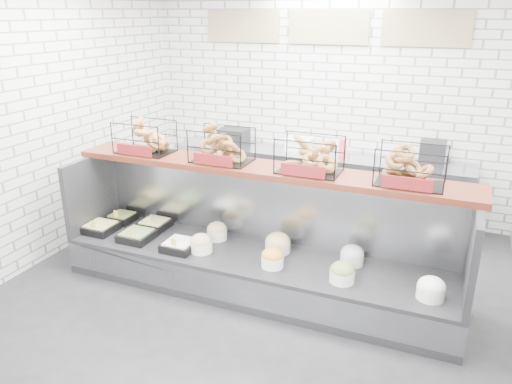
% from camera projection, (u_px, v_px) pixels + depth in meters
% --- Properties ---
extents(ground, '(5.50, 5.50, 0.00)m').
position_uv_depth(ground, '(244.00, 304.00, 4.88)').
color(ground, black).
rests_on(ground, ground).
extents(room_shell, '(5.02, 5.51, 3.01)m').
position_uv_depth(room_shell, '(268.00, 83.00, 4.70)').
color(room_shell, silver).
rests_on(room_shell, ground).
extents(display_case, '(4.00, 0.90, 1.20)m').
position_uv_depth(display_case, '(256.00, 259.00, 5.07)').
color(display_case, black).
rests_on(display_case, ground).
extents(bagel_shelf, '(4.10, 0.50, 0.40)m').
position_uv_depth(bagel_shelf, '(264.00, 154.00, 4.86)').
color(bagel_shelf, '#40150D').
rests_on(bagel_shelf, display_case).
extents(prep_counter, '(4.00, 0.60, 1.20)m').
position_uv_depth(prep_counter, '(315.00, 184.00, 6.83)').
color(prep_counter, '#93969B').
rests_on(prep_counter, ground).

